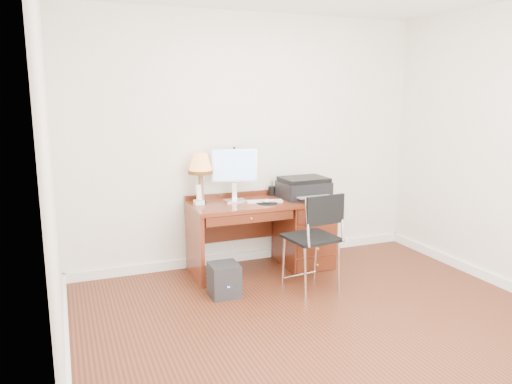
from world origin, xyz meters
name	(u,v)px	position (x,y,z in m)	size (l,w,h in m)	color
ground	(325,324)	(0.00, 0.00, 0.00)	(4.00, 4.00, 0.00)	#3F1B0E
room_shell	(292,290)	(0.00, 0.63, 0.05)	(4.00, 4.00, 4.00)	silver
desk	(289,229)	(0.32, 1.40, 0.41)	(1.50, 0.67, 0.75)	maroon
monitor	(234,168)	(-0.26, 1.52, 1.09)	(0.47, 0.20, 0.55)	silver
keyboard	(265,201)	(0.02, 1.35, 0.76)	(0.37, 0.11, 0.01)	white
mouse_pad	(267,202)	(0.01, 1.28, 0.76)	(0.21, 0.21, 0.04)	black
printer	(304,188)	(0.49, 1.39, 0.86)	(0.51, 0.41, 0.22)	black
leg_lamp	(200,167)	(-0.61, 1.54, 1.13)	(0.25, 0.25, 0.52)	black
phone	(199,199)	(-0.65, 1.50, 0.81)	(0.10, 0.10, 0.20)	white
pen_cup	(272,191)	(0.22, 1.63, 0.80)	(0.08, 0.08, 0.10)	black
chair	(315,232)	(0.25, 0.66, 0.58)	(0.50, 0.50, 0.96)	black
equipment_box	(224,280)	(-0.59, 0.86, 0.15)	(0.27, 0.27, 0.31)	black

